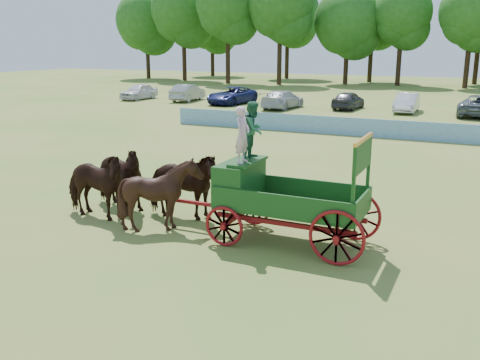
% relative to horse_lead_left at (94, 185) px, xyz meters
% --- Properties ---
extents(ground, '(160.00, 160.00, 0.00)m').
position_rel_horse_lead_left_xyz_m(ground, '(5.83, 0.38, -1.05)').
color(ground, olive).
rests_on(ground, ground).
extents(horse_lead_left, '(2.52, 1.22, 2.10)m').
position_rel_horse_lead_left_xyz_m(horse_lead_left, '(0.00, 0.00, 0.00)').
color(horse_lead_left, black).
rests_on(horse_lead_left, ground).
extents(horse_lead_right, '(2.67, 1.63, 2.10)m').
position_rel_horse_lead_left_xyz_m(horse_lead_right, '(0.00, 1.10, 0.00)').
color(horse_lead_right, black).
rests_on(horse_lead_right, ground).
extents(horse_wheel_left, '(2.19, 2.02, 2.10)m').
position_rel_horse_lead_left_xyz_m(horse_wheel_left, '(2.40, -0.00, 0.00)').
color(horse_wheel_left, black).
rests_on(horse_wheel_left, ground).
extents(horse_wheel_right, '(2.59, 1.40, 2.10)m').
position_rel_horse_lead_left_xyz_m(horse_wheel_right, '(2.40, 1.10, 0.00)').
color(horse_wheel_right, black).
rests_on(horse_wheel_right, ground).
extents(farm_dray, '(6.00, 2.00, 3.69)m').
position_rel_horse_lead_left_xyz_m(farm_dray, '(5.37, 0.58, 0.56)').
color(farm_dray, maroon).
rests_on(farm_dray, ground).
extents(sponsor_banner, '(26.00, 0.08, 1.05)m').
position_rel_horse_lead_left_xyz_m(sponsor_banner, '(4.83, 18.38, -0.52)').
color(sponsor_banner, '#1C619C').
rests_on(sponsor_banner, ground).
extents(parked_cars, '(41.21, 7.03, 1.56)m').
position_rel_horse_lead_left_xyz_m(parked_cars, '(-0.33, 30.65, -0.30)').
color(parked_cars, silver).
rests_on(parked_cars, ground).
extents(treeline, '(91.40, 23.12, 15.04)m').
position_rel_horse_lead_left_xyz_m(treeline, '(0.36, 60.08, 8.46)').
color(treeline, '#382314').
rests_on(treeline, ground).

